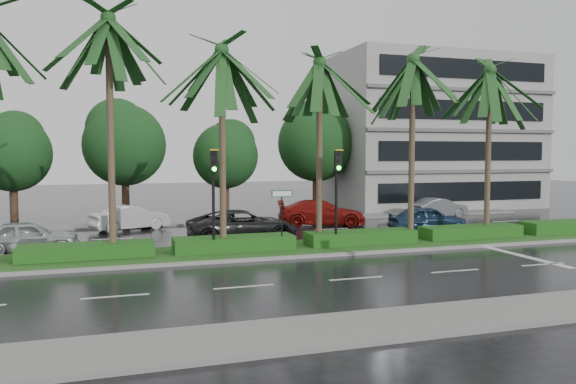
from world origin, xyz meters
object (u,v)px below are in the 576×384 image
object	(u,v)px
car_red	(321,213)
car_silver	(28,237)
street_sign	(282,205)
car_white	(130,218)
car_darkgrey	(243,225)
car_blue	(428,219)
signal_median_left	(214,186)
car_grey	(439,208)

from	to	relation	value
car_red	car_silver	bearing A→B (deg)	122.63
street_sign	car_white	distance (m)	11.35
car_red	car_darkgrey	bearing A→B (deg)	142.29
car_silver	car_red	xyz separation A→B (m)	(15.53, 4.70, 0.05)
street_sign	car_blue	bearing A→B (deg)	21.26
signal_median_left	car_white	xyz separation A→B (m)	(-3.00, 9.71, -2.28)
car_darkgrey	car_blue	distance (m)	10.33
car_white	car_red	distance (m)	11.11
car_red	car_blue	world-z (taller)	car_red
car_white	car_darkgrey	distance (m)	7.66
street_sign	car_silver	world-z (taller)	street_sign
street_sign	signal_median_left	bearing A→B (deg)	-176.53
street_sign	car_blue	distance (m)	10.32
car_white	car_silver	bearing A→B (deg)	121.31
car_silver	car_blue	world-z (taller)	car_blue
street_sign	car_blue	xyz separation A→B (m)	(9.53, 3.71, -1.40)
car_red	car_blue	xyz separation A→B (m)	(4.50, -4.51, -0.04)
car_blue	car_grey	xyz separation A→B (m)	(4.50, 5.87, -0.06)
car_silver	car_darkgrey	distance (m)	9.71
car_silver	car_blue	xyz separation A→B (m)	(20.03, 0.19, 0.01)
car_silver	car_grey	xyz separation A→B (m)	(24.53, 6.06, -0.05)
street_sign	car_red	distance (m)	9.73
signal_median_left	car_red	bearing A→B (deg)	46.29
car_white	street_sign	bearing A→B (deg)	-169.69
street_sign	car_darkgrey	distance (m)	4.21
signal_median_left	car_grey	world-z (taller)	signal_median_left
street_sign	car_blue	size ratio (longest dim) A/B	0.61
car_darkgrey	car_grey	distance (m)	15.88
car_red	car_grey	size ratio (longest dim) A/B	1.31
car_silver	car_darkgrey	world-z (taller)	car_darkgrey
car_blue	signal_median_left	bearing A→B (deg)	114.57
car_white	car_blue	distance (m)	16.59
car_white	car_darkgrey	world-z (taller)	car_darkgrey
street_sign	car_darkgrey	world-z (taller)	street_sign
signal_median_left	car_white	size ratio (longest dim) A/B	1.01
street_sign	car_white	world-z (taller)	street_sign
street_sign	car_red	xyz separation A→B (m)	(5.03, 8.22, -1.36)
car_darkgrey	car_blue	world-z (taller)	car_darkgrey
car_white	car_grey	world-z (taller)	car_white
car_silver	car_grey	world-z (taller)	car_silver
car_white	car_red	xyz separation A→B (m)	(11.03, -1.31, 0.05)
street_sign	car_grey	distance (m)	17.05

